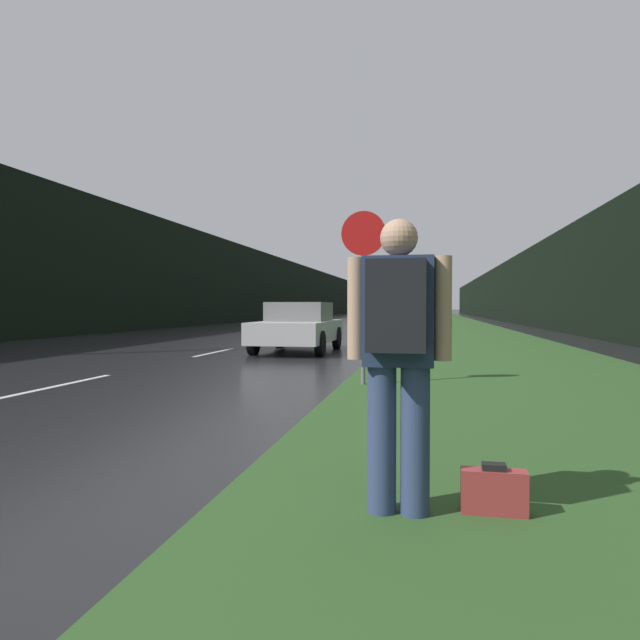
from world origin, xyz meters
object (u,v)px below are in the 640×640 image
Objects in this scene: hitchhiker_with_backpack at (398,347)px; delivery_truck at (363,302)px; stop_sign at (363,277)px; suitcase at (494,492)px; car_passing_near at (299,327)px.

delivery_truck is at bearing 97.43° from hitchhiker_with_backpack.
delivery_truck is at bearing 96.39° from stop_sign.
stop_sign reaches higher than suitcase.
suitcase is 0.06× the size of delivery_truck.
suitcase is (0.58, 0.13, -0.90)m from hitchhiker_with_backpack.
stop_sign is 0.40× the size of delivery_truck.
delivery_truck is (-4.54, 57.33, 1.19)m from car_passing_near.
stop_sign is at bearing 111.22° from car_passing_near.
suitcase is 70.35m from delivery_truck.
delivery_truck is at bearing -85.47° from car_passing_near.
hitchhiker_with_backpack reaches higher than car_passing_near.
car_passing_near is (-3.49, 12.61, -0.33)m from hitchhiker_with_backpack.
hitchhiker_with_backpack is 4.60× the size of suitcase.
hitchhiker_with_backpack is at bearing -166.31° from suitcase.
delivery_truck reaches higher than suitcase.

